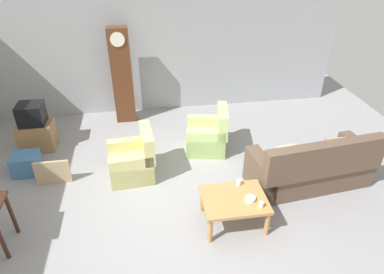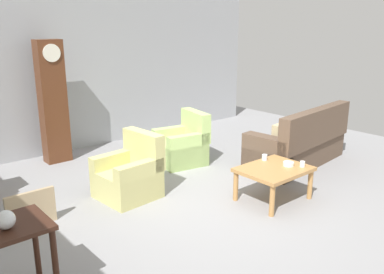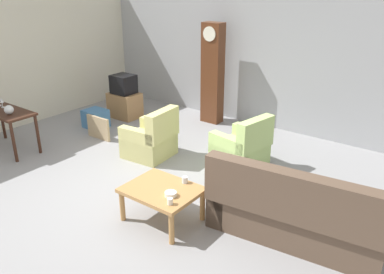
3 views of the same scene
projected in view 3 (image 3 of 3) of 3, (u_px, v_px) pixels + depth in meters
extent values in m
plane|color=gray|center=(152.00, 188.00, 6.11)|extent=(10.40, 10.40, 0.00)
cube|color=#9EA0A5|center=(266.00, 51.00, 8.18)|extent=(8.40, 0.16, 3.20)
cube|color=beige|center=(12.00, 59.00, 8.19)|extent=(0.12, 6.40, 2.88)
cube|color=brown|center=(295.00, 220.00, 4.93)|extent=(2.18, 1.06, 0.44)
cube|color=brown|center=(290.00, 196.00, 4.45)|extent=(2.11, 0.42, 0.60)
cube|color=brown|center=(377.00, 235.00, 4.45)|extent=(0.33, 0.86, 0.68)
cube|color=brown|center=(228.00, 192.00, 5.32)|extent=(0.33, 0.86, 0.68)
cube|color=#9E8966|center=(340.00, 200.00, 4.59)|extent=(0.37, 0.14, 0.36)
cube|color=#C6B284|center=(263.00, 180.00, 5.05)|extent=(0.37, 0.17, 0.36)
cube|color=#CCC67A|center=(149.00, 145.00, 7.14)|extent=(0.82, 0.82, 0.40)
cube|color=#CCC67A|center=(163.00, 125.00, 6.81)|extent=(0.24, 0.77, 0.52)
cube|color=#CCC67A|center=(159.00, 135.00, 7.34)|extent=(0.77, 0.22, 0.60)
cube|color=#CCC67A|center=(138.00, 146.00, 6.87)|extent=(0.77, 0.22, 0.60)
cube|color=#B8DA7E|center=(239.00, 154.00, 6.80)|extent=(0.89, 0.89, 0.40)
cube|color=#B8DA7E|center=(255.00, 134.00, 6.40)|extent=(0.32, 0.78, 0.52)
cube|color=#B8DA7E|center=(251.00, 144.00, 6.95)|extent=(0.78, 0.30, 0.60)
cube|color=#B8DA7E|center=(228.00, 154.00, 6.57)|extent=(0.78, 0.30, 0.60)
cube|color=#B27F47|center=(162.00, 190.00, 5.15)|extent=(0.96, 0.76, 0.05)
cylinder|color=#B27F47|center=(122.00, 206.00, 5.23)|extent=(0.07, 0.07, 0.43)
cylinder|color=#B27F47|center=(172.00, 229.00, 4.76)|extent=(0.07, 0.07, 0.43)
cylinder|color=#B27F47|center=(155.00, 187.00, 5.71)|extent=(0.07, 0.07, 0.43)
cylinder|color=#B27F47|center=(202.00, 205.00, 5.24)|extent=(0.07, 0.07, 0.43)
cube|color=#381E14|center=(4.00, 111.00, 7.20)|extent=(1.30, 0.56, 0.04)
cylinder|color=#381E14|center=(14.00, 142.00, 6.83)|extent=(0.06, 0.06, 0.74)
cylinder|color=#381E14|center=(2.00, 121.00, 7.85)|extent=(0.06, 0.06, 0.74)
cylinder|color=#381E14|center=(38.00, 134.00, 7.18)|extent=(0.06, 0.06, 0.74)
cube|color=#562D19|center=(213.00, 74.00, 8.50)|extent=(0.44, 0.28, 2.17)
cylinder|color=silver|center=(209.00, 34.00, 8.06)|extent=(0.30, 0.02, 0.30)
cube|color=#997047|center=(125.00, 105.00, 9.08)|extent=(0.68, 0.52, 0.57)
cube|color=black|center=(124.00, 84.00, 8.89)|extent=(0.48, 0.44, 0.42)
cube|color=tan|center=(98.00, 128.00, 7.88)|extent=(0.60, 0.05, 0.46)
cube|color=teal|center=(96.00, 119.00, 8.50)|extent=(0.46, 0.42, 0.39)
sphere|color=silver|center=(9.00, 110.00, 6.95)|extent=(0.16, 0.16, 0.16)
cylinder|color=white|center=(170.00, 201.00, 4.77)|extent=(0.07, 0.07, 0.08)
cylinder|color=silver|center=(185.00, 180.00, 5.26)|extent=(0.08, 0.08, 0.09)
cylinder|color=white|center=(171.00, 194.00, 4.95)|extent=(0.15, 0.15, 0.06)
cylinder|color=silver|center=(0.00, 105.00, 7.42)|extent=(0.07, 0.07, 0.02)
cylinder|color=silver|center=(3.00, 107.00, 7.32)|extent=(0.06, 0.06, 0.02)
cylinder|color=silver|center=(2.00, 105.00, 7.30)|extent=(0.01, 0.01, 0.08)
cone|color=silver|center=(2.00, 100.00, 7.27)|extent=(0.07, 0.07, 0.08)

